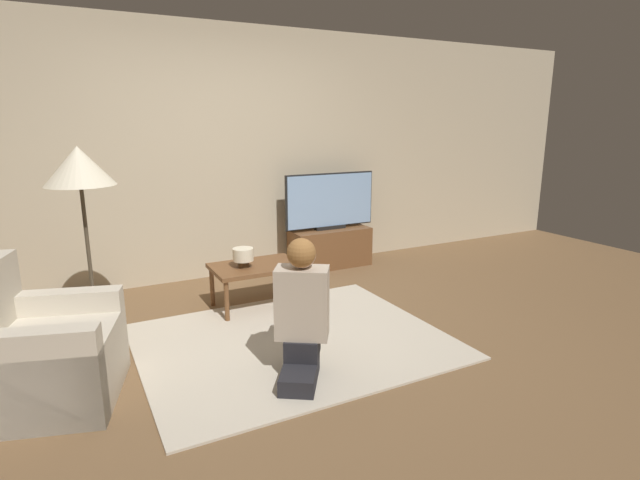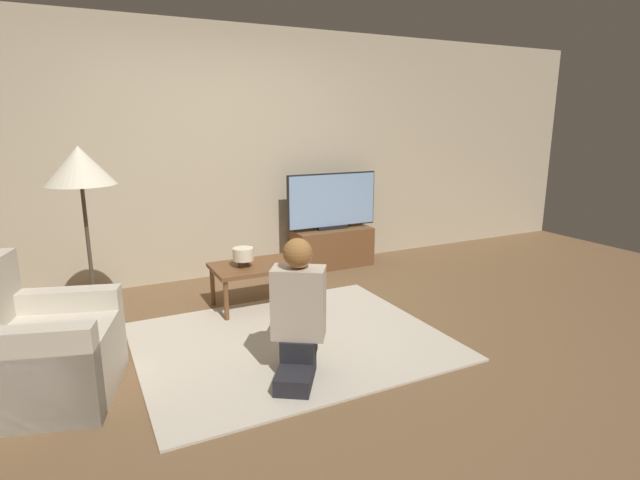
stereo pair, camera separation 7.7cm
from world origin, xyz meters
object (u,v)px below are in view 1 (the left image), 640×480
coffee_table (256,270)px  tv (330,201)px  person_kneeling (302,308)px  floor_lamp (79,172)px  table_lamp (243,256)px  armchair (40,356)px

coffee_table → tv: bearing=34.6°
tv → coffee_table: bearing=-145.4°
coffee_table → person_kneeling: person_kneeling is taller
coffee_table → floor_lamp: bearing=174.9°
floor_lamp → table_lamp: bearing=-6.3°
floor_lamp → person_kneeling: (1.16, -1.42, -0.80)m
coffee_table → armchair: bearing=-152.6°
coffee_table → floor_lamp: 1.62m
armchair → person_kneeling: bearing=-89.1°
tv → coffee_table: tv is taller
coffee_table → floor_lamp: floor_lamp is taller
floor_lamp → person_kneeling: floor_lamp is taller
tv → person_kneeling: (-1.38, -2.13, -0.29)m
tv → armchair: tv is taller
coffee_table → person_kneeling: (-0.17, -1.30, 0.12)m
person_kneeling → table_lamp: 1.29m
tv → armchair: size_ratio=1.13×
person_kneeling → table_lamp: bearing=-59.3°
coffee_table → armchair: size_ratio=0.81×
floor_lamp → table_lamp: (1.21, -0.13, -0.77)m
person_kneeling → armchair: bearing=17.1°
armchair → tv: bearing=-42.8°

